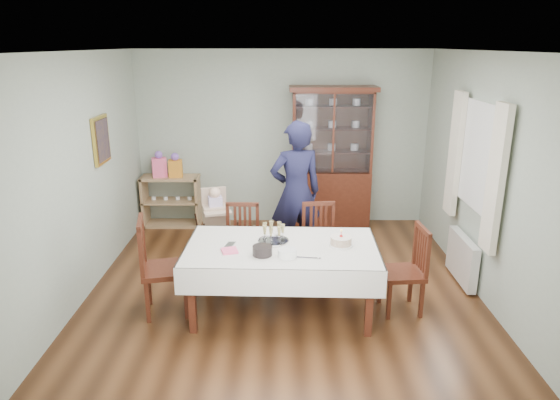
{
  "coord_description": "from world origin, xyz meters",
  "views": [
    {
      "loc": [
        -0.03,
        -5.22,
        2.77
      ],
      "look_at": [
        -0.04,
        0.2,
        1.07
      ],
      "focal_mm": 32.0,
      "sensor_mm": 36.0,
      "label": 1
    }
  ],
  "objects_px": {
    "china_cabinet": "(331,156)",
    "chair_end_right": "(402,286)",
    "dining_table": "(282,278)",
    "champagne_tray": "(273,237)",
    "birthday_cake": "(341,241)",
    "woman": "(296,193)",
    "chair_far_left": "(242,259)",
    "gift_bag_pink": "(159,165)",
    "gift_bag_orange": "(175,166)",
    "chair_end_left": "(164,284)",
    "sideboard": "(172,201)",
    "chair_far_right": "(320,258)",
    "high_chair": "(216,232)"
  },
  "relations": [
    {
      "from": "china_cabinet",
      "to": "chair_end_right",
      "type": "height_order",
      "value": "china_cabinet"
    },
    {
      "from": "dining_table",
      "to": "champagne_tray",
      "type": "distance_m",
      "value": 0.46
    },
    {
      "from": "birthday_cake",
      "to": "woman",
      "type": "bearing_deg",
      "value": 107.89
    },
    {
      "from": "chair_far_left",
      "to": "gift_bag_pink",
      "type": "bearing_deg",
      "value": 128.05
    },
    {
      "from": "chair_far_left",
      "to": "gift_bag_orange",
      "type": "xyz_separation_m",
      "value": [
        -1.15,
        1.93,
        0.69
      ]
    },
    {
      "from": "chair_end_right",
      "to": "birthday_cake",
      "type": "distance_m",
      "value": 0.86
    },
    {
      "from": "chair_end_left",
      "to": "birthday_cake",
      "type": "relative_size",
      "value": 4.14
    },
    {
      "from": "sideboard",
      "to": "chair_end_left",
      "type": "bearing_deg",
      "value": -79.92
    },
    {
      "from": "chair_end_right",
      "to": "woman",
      "type": "bearing_deg",
      "value": -144.95
    },
    {
      "from": "dining_table",
      "to": "sideboard",
      "type": "relative_size",
      "value": 2.26
    },
    {
      "from": "china_cabinet",
      "to": "gift_bag_orange",
      "type": "distance_m",
      "value": 2.4
    },
    {
      "from": "sideboard",
      "to": "gift_bag_pink",
      "type": "xyz_separation_m",
      "value": [
        -0.15,
        -0.02,
        0.58
      ]
    },
    {
      "from": "chair_far_left",
      "to": "chair_end_right",
      "type": "distance_m",
      "value": 1.92
    },
    {
      "from": "dining_table",
      "to": "gift_bag_pink",
      "type": "bearing_deg",
      "value": 125.12
    },
    {
      "from": "sideboard",
      "to": "chair_end_left",
      "type": "height_order",
      "value": "chair_end_left"
    },
    {
      "from": "gift_bag_pink",
      "to": "champagne_tray",
      "type": "bearing_deg",
      "value": -54.99
    },
    {
      "from": "birthday_cake",
      "to": "gift_bag_pink",
      "type": "distance_m",
      "value": 3.65
    },
    {
      "from": "china_cabinet",
      "to": "gift_bag_pink",
      "type": "xyz_separation_m",
      "value": [
        -2.65,
        0.0,
        -0.14
      ]
    },
    {
      "from": "chair_end_right",
      "to": "champagne_tray",
      "type": "xyz_separation_m",
      "value": [
        -1.39,
        0.09,
        0.54
      ]
    },
    {
      "from": "champagne_tray",
      "to": "birthday_cake",
      "type": "xyz_separation_m",
      "value": [
        0.71,
        -0.1,
        -0.01
      ]
    },
    {
      "from": "dining_table",
      "to": "gift_bag_pink",
      "type": "height_order",
      "value": "gift_bag_pink"
    },
    {
      "from": "gift_bag_orange",
      "to": "chair_far_left",
      "type": "bearing_deg",
      "value": -59.18
    },
    {
      "from": "chair_far_right",
      "to": "chair_end_left",
      "type": "xyz_separation_m",
      "value": [
        -1.72,
        -0.77,
        0.04
      ]
    },
    {
      "from": "high_chair",
      "to": "gift_bag_pink",
      "type": "height_order",
      "value": "gift_bag_pink"
    },
    {
      "from": "dining_table",
      "to": "sideboard",
      "type": "distance_m",
      "value": 3.2
    },
    {
      "from": "woman",
      "to": "chair_far_left",
      "type": "bearing_deg",
      "value": 27.48
    },
    {
      "from": "woman",
      "to": "gift_bag_pink",
      "type": "height_order",
      "value": "woman"
    },
    {
      "from": "china_cabinet",
      "to": "chair_far_left",
      "type": "relative_size",
      "value": 2.32
    },
    {
      "from": "china_cabinet",
      "to": "high_chair",
      "type": "bearing_deg",
      "value": -141.58
    },
    {
      "from": "gift_bag_pink",
      "to": "chair_end_right",
      "type": "bearing_deg",
      "value": -39.78
    },
    {
      "from": "woman",
      "to": "chair_end_right",
      "type": "bearing_deg",
      "value": 114.71
    },
    {
      "from": "dining_table",
      "to": "chair_far_right",
      "type": "bearing_deg",
      "value": 58.31
    },
    {
      "from": "china_cabinet",
      "to": "gift_bag_pink",
      "type": "relative_size",
      "value": 5.35
    },
    {
      "from": "dining_table",
      "to": "high_chair",
      "type": "xyz_separation_m",
      "value": [
        -0.86,
        1.37,
        0.0
      ]
    },
    {
      "from": "sideboard",
      "to": "chair_far_left",
      "type": "xyz_separation_m",
      "value": [
        1.25,
        -1.95,
        -0.12
      ]
    },
    {
      "from": "dining_table",
      "to": "sideboard",
      "type": "height_order",
      "value": "sideboard"
    },
    {
      "from": "high_chair",
      "to": "champagne_tray",
      "type": "xyz_separation_m",
      "value": [
        0.77,
        -1.26,
        0.43
      ]
    },
    {
      "from": "chair_far_right",
      "to": "gift_bag_pink",
      "type": "bearing_deg",
      "value": 135.15
    },
    {
      "from": "chair_end_left",
      "to": "champagne_tray",
      "type": "xyz_separation_m",
      "value": [
        1.17,
        0.12,
        0.5
      ]
    },
    {
      "from": "gift_bag_pink",
      "to": "gift_bag_orange",
      "type": "xyz_separation_m",
      "value": [
        0.25,
        0.0,
        -0.01
      ]
    },
    {
      "from": "sideboard",
      "to": "chair_far_left",
      "type": "height_order",
      "value": "chair_far_left"
    },
    {
      "from": "chair_far_left",
      "to": "high_chair",
      "type": "height_order",
      "value": "high_chair"
    },
    {
      "from": "woman",
      "to": "dining_table",
      "type": "bearing_deg",
      "value": 66.94
    },
    {
      "from": "sideboard",
      "to": "chair_far_right",
      "type": "relative_size",
      "value": 0.96
    },
    {
      "from": "chair_far_right",
      "to": "chair_end_left",
      "type": "relative_size",
      "value": 0.89
    },
    {
      "from": "chair_end_right",
      "to": "gift_bag_pink",
      "type": "xyz_separation_m",
      "value": [
        -3.18,
        2.64,
        0.7
      ]
    },
    {
      "from": "sideboard",
      "to": "champagne_tray",
      "type": "height_order",
      "value": "champagne_tray"
    },
    {
      "from": "chair_end_left",
      "to": "dining_table",
      "type": "bearing_deg",
      "value": -101.74
    },
    {
      "from": "chair_end_left",
      "to": "high_chair",
      "type": "bearing_deg",
      "value": -27.76
    },
    {
      "from": "chair_far_right",
      "to": "gift_bag_orange",
      "type": "bearing_deg",
      "value": 132.0
    }
  ]
}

